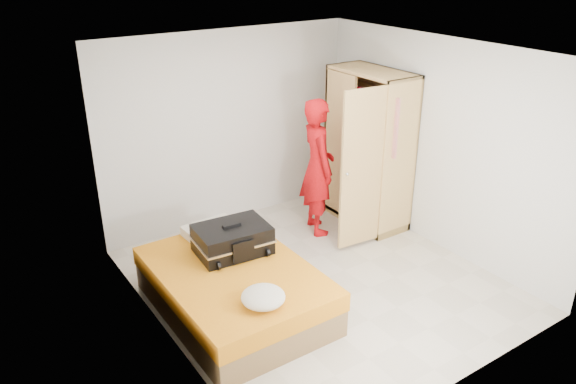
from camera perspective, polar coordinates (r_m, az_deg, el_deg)
room at (r=5.94m, az=3.26°, el=1.59°), size 4.00×4.02×2.60m
bed at (r=5.96m, az=-5.43°, el=-9.83°), size 1.42×2.02×0.50m
wardrobe at (r=7.54m, az=8.08°, el=3.86°), size 1.17×1.20×2.10m
person at (r=7.28m, az=3.02°, el=2.56°), size 0.61×0.76×1.81m
suitcase at (r=6.06m, az=-5.67°, el=-4.81°), size 0.83×0.64×0.33m
round_cushion at (r=5.25m, az=-2.54°, el=-10.61°), size 0.41×0.41×0.16m
pillow at (r=6.53m, az=-7.95°, el=-3.68°), size 0.62×0.34×0.11m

